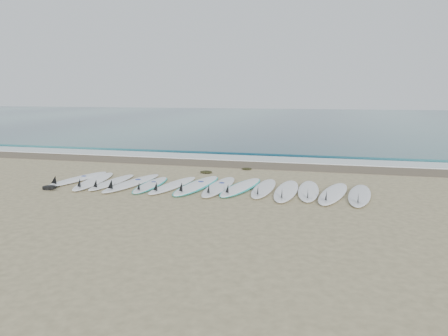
% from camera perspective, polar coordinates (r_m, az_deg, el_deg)
% --- Properties ---
extents(ground, '(120.00, 120.00, 0.00)m').
position_cam_1_polar(ground, '(12.09, -2.26, -2.58)').
color(ground, tan).
extents(ocean, '(120.00, 55.00, 0.03)m').
position_cam_1_polar(ocean, '(44.00, 10.29, 6.29)').
color(ocean, '#1F4F59').
rests_on(ocean, ground).
extents(wet_sand_band, '(120.00, 1.80, 0.01)m').
position_cam_1_polar(wet_sand_band, '(15.99, 2.04, 0.49)').
color(wet_sand_band, brown).
rests_on(wet_sand_band, ground).
extents(foam_band, '(120.00, 1.40, 0.04)m').
position_cam_1_polar(foam_band, '(17.34, 3.07, 1.26)').
color(foam_band, silver).
rests_on(foam_band, ground).
extents(wave_crest, '(120.00, 1.00, 0.10)m').
position_cam_1_polar(wave_crest, '(18.79, 4.00, 2.01)').
color(wave_crest, '#1F4F59').
rests_on(wave_crest, ground).
extents(surfboard_0, '(0.88, 2.65, 0.33)m').
position_cam_1_polar(surfboard_0, '(13.72, -18.70, -1.36)').
color(surfboard_0, white).
rests_on(surfboard_0, ground).
extents(surfboard_1, '(0.99, 2.78, 0.35)m').
position_cam_1_polar(surfboard_1, '(13.22, -16.73, -1.65)').
color(surfboard_1, white).
rests_on(surfboard_1, ground).
extents(surfboard_2, '(0.54, 2.43, 0.31)m').
position_cam_1_polar(surfboard_2, '(12.97, -14.49, -1.80)').
color(surfboard_2, white).
rests_on(surfboard_2, ground).
extents(surfboard_3, '(0.89, 2.87, 0.36)m').
position_cam_1_polar(surfboard_3, '(12.69, -12.03, -1.91)').
color(surfboard_3, white).
rests_on(surfboard_3, ground).
extents(surfboard_4, '(0.68, 2.35, 0.30)m').
position_cam_1_polar(surfboard_4, '(12.42, -9.60, -2.17)').
color(surfboard_4, white).
rests_on(surfboard_4, ground).
extents(surfboard_5, '(0.86, 2.61, 0.33)m').
position_cam_1_polar(surfboard_5, '(12.22, -6.78, -2.24)').
color(surfboard_5, white).
rests_on(surfboard_5, ground).
extents(surfboard_6, '(0.92, 2.88, 0.36)m').
position_cam_1_polar(surfboard_6, '(12.16, -3.61, -2.26)').
color(surfboard_6, white).
rests_on(surfboard_6, ground).
extents(surfboard_7, '(0.58, 2.77, 0.35)m').
position_cam_1_polar(surfboard_7, '(11.94, -0.74, -2.43)').
color(surfboard_7, white).
rests_on(surfboard_7, ground).
extents(surfboard_8, '(1.03, 2.74, 0.34)m').
position_cam_1_polar(surfboard_8, '(11.94, 2.20, -2.49)').
color(surfboard_8, white).
rests_on(surfboard_8, ground).
extents(surfboard_9, '(0.53, 2.54, 0.33)m').
position_cam_1_polar(surfboard_9, '(11.80, 5.18, -2.65)').
color(surfboard_9, white).
rests_on(surfboard_9, ground).
extents(surfboard_10, '(0.58, 2.74, 0.35)m').
position_cam_1_polar(surfboard_10, '(11.55, 8.12, -2.95)').
color(surfboard_10, white).
rests_on(surfboard_10, ground).
extents(surfboard_11, '(0.66, 2.63, 0.33)m').
position_cam_1_polar(surfboard_11, '(11.66, 10.97, -2.93)').
color(surfboard_11, white).
rests_on(surfboard_11, ground).
extents(surfboard_12, '(0.98, 2.78, 0.35)m').
position_cam_1_polar(surfboard_12, '(11.48, 14.03, -3.23)').
color(surfboard_12, white).
rests_on(surfboard_12, ground).
extents(surfboard_13, '(0.75, 2.65, 0.33)m').
position_cam_1_polar(surfboard_13, '(11.47, 17.28, -3.40)').
color(surfboard_13, silver).
rests_on(surfboard_13, ground).
extents(seaweed_near, '(0.41, 0.32, 0.08)m').
position_cam_1_polar(seaweed_near, '(14.25, -2.35, -0.52)').
color(seaweed_near, black).
rests_on(seaweed_near, ground).
extents(seaweed_far, '(0.35, 0.27, 0.07)m').
position_cam_1_polar(seaweed_far, '(14.89, 2.99, -0.10)').
color(seaweed_far, black).
rests_on(seaweed_far, ground).
extents(leash_coil, '(0.46, 0.36, 0.11)m').
position_cam_1_polar(leash_coil, '(12.78, -21.84, -2.38)').
color(leash_coil, black).
rests_on(leash_coil, ground).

